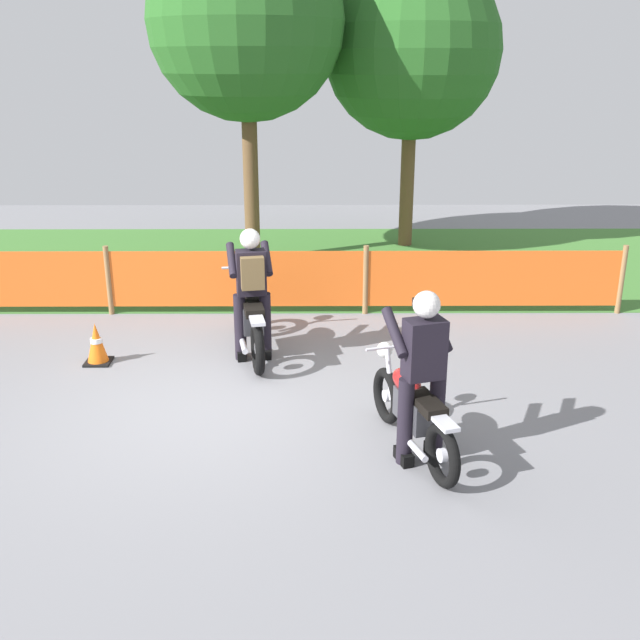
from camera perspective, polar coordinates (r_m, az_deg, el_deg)
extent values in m
cube|color=gray|center=(8.38, -8.40, -6.41)|extent=(24.00, 24.00, 0.02)
cube|color=#427A33|center=(14.03, -5.14, 4.43)|extent=(24.00, 5.90, 0.01)
cylinder|color=olive|center=(11.42, -16.04, 2.96)|extent=(0.08, 0.08, 1.05)
cylinder|color=olive|center=(11.02, 3.55, 3.10)|extent=(0.08, 0.08, 1.05)
cylinder|color=olive|center=(11.91, 22.29, 2.91)|extent=(0.08, 0.08, 1.05)
cube|color=orange|center=(11.05, -6.43, 3.17)|extent=(3.75, 0.02, 0.85)
cube|color=orange|center=(11.31, 13.30, 3.14)|extent=(3.75, 0.02, 0.85)
cylinder|color=brown|center=(13.92, -5.36, 10.75)|extent=(0.28, 0.28, 3.07)
sphere|color=#286023|center=(13.78, -5.75, 22.07)|extent=(3.43, 3.43, 3.43)
cylinder|color=brown|center=(15.24, 6.76, 10.62)|extent=(0.28, 0.28, 2.63)
sphere|color=#286023|center=(15.07, 7.16, 20.06)|extent=(3.39, 3.39, 3.39)
torus|color=black|center=(10.30, -5.77, 0.74)|extent=(0.24, 0.68, 0.67)
cylinder|color=silver|center=(10.30, -5.77, 0.74)|extent=(0.09, 0.15, 0.15)
torus|color=black|center=(8.94, -4.84, -2.19)|extent=(0.24, 0.68, 0.67)
cylinder|color=silver|center=(8.94, -4.84, -2.19)|extent=(0.09, 0.15, 0.15)
cube|color=#38383D|center=(9.50, -5.34, 0.33)|extent=(0.36, 0.66, 0.33)
ellipsoid|color=black|center=(9.66, -5.53, 2.07)|extent=(0.35, 0.58, 0.23)
cube|color=black|center=(9.19, -5.21, 0.98)|extent=(0.33, 0.61, 0.10)
cube|color=silver|center=(8.81, -4.91, 0.01)|extent=(0.23, 0.40, 0.04)
cylinder|color=silver|center=(10.15, -5.79, 2.24)|extent=(0.10, 0.25, 0.59)
sphere|color=white|center=(10.24, -5.93, 3.79)|extent=(0.22, 0.22, 0.19)
cylinder|color=silver|center=(10.01, -5.83, 4.11)|extent=(0.62, 0.15, 0.03)
cylinder|color=silver|center=(9.29, -5.98, -1.82)|extent=(0.18, 0.58, 0.07)
torus|color=black|center=(7.79, 5.18, -5.85)|extent=(0.27, 0.60, 0.59)
cylinder|color=silver|center=(7.79, 5.18, -5.85)|extent=(0.09, 0.14, 0.13)
torus|color=black|center=(6.75, 9.43, -10.28)|extent=(0.27, 0.60, 0.59)
cylinder|color=silver|center=(6.75, 9.43, -10.28)|extent=(0.09, 0.14, 0.13)
cube|color=#38383D|center=(7.15, 7.35, -6.88)|extent=(0.38, 0.60, 0.30)
ellipsoid|color=maroon|center=(7.24, 6.72, -4.73)|extent=(0.35, 0.53, 0.20)
cube|color=black|center=(6.89, 8.21, -6.37)|extent=(0.35, 0.56, 0.09)
cube|color=silver|center=(6.60, 9.59, -7.83)|extent=(0.24, 0.36, 0.04)
cylinder|color=silver|center=(7.64, 5.40, -4.19)|extent=(0.11, 0.22, 0.53)
sphere|color=white|center=(7.68, 5.02, -2.31)|extent=(0.21, 0.21, 0.17)
cylinder|color=silver|center=(7.48, 5.58, -2.08)|extent=(0.54, 0.19, 0.03)
cylinder|color=silver|center=(6.98, 7.24, -9.66)|extent=(0.21, 0.51, 0.06)
cylinder|color=black|center=(9.37, -6.19, -0.55)|extent=(0.18, 0.18, 0.86)
cube|color=black|center=(9.51, -6.11, -2.65)|extent=(0.16, 0.28, 0.12)
cylinder|color=black|center=(9.40, -4.25, -0.43)|extent=(0.18, 0.18, 0.86)
cube|color=black|center=(9.53, -4.20, -2.52)|extent=(0.16, 0.28, 0.12)
cube|color=black|center=(9.17, -5.36, 3.68)|extent=(0.40, 0.30, 0.56)
cylinder|color=black|center=(9.29, -6.85, 4.63)|extent=(0.19, 0.49, 0.38)
cylinder|color=black|center=(9.33, -4.15, 4.78)|extent=(0.19, 0.49, 0.38)
sphere|color=white|center=(9.06, -5.44, 6.27)|extent=(0.29, 0.29, 0.25)
cube|color=black|center=(9.16, -5.51, 6.41)|extent=(0.18, 0.06, 0.08)
cube|color=brown|center=(9.00, -5.25, 3.64)|extent=(0.30, 0.21, 0.40)
cylinder|color=black|center=(6.99, 6.61, -7.80)|extent=(0.19, 0.19, 0.86)
cube|color=black|center=(7.17, 6.49, -10.43)|extent=(0.18, 0.28, 0.12)
cylinder|color=black|center=(7.12, 8.99, -7.40)|extent=(0.19, 0.19, 0.86)
cube|color=black|center=(7.29, 8.83, -10.00)|extent=(0.18, 0.28, 0.12)
cube|color=black|center=(6.76, 8.08, -2.23)|extent=(0.41, 0.34, 0.56)
cylinder|color=black|center=(6.79, 5.80, -0.94)|extent=(0.24, 0.49, 0.38)
cylinder|color=black|center=(6.96, 9.14, -0.56)|extent=(0.24, 0.49, 0.38)
sphere|color=white|center=(6.62, 8.25, 1.19)|extent=(0.31, 0.31, 0.25)
cube|color=black|center=(6.71, 7.89, 1.45)|extent=(0.18, 0.08, 0.08)
cube|color=black|center=(9.75, -16.76, -3.11)|extent=(0.32, 0.32, 0.03)
cone|color=orange|center=(9.66, -16.91, -1.66)|extent=(0.26, 0.26, 0.50)
cylinder|color=white|center=(9.65, -16.92, -1.52)|extent=(0.15, 0.15, 0.06)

